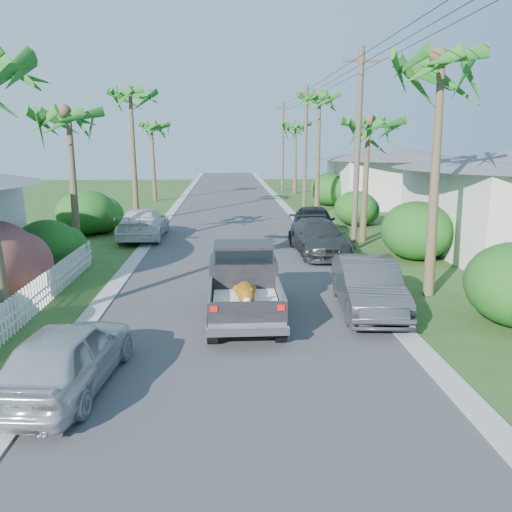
{
  "coord_description": "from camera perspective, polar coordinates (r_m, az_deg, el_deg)",
  "views": [
    {
      "loc": [
        -0.36,
        -9.64,
        4.93
      ],
      "look_at": [
        0.58,
        5.84,
        1.4
      ],
      "focal_mm": 35.0,
      "sensor_mm": 36.0,
      "label": 1
    }
  ],
  "objects": [
    {
      "name": "shrub_l_c",
      "position": [
        21.23,
        -22.77,
        1.15
      ],
      "size": [
        2.4,
        2.64,
        2.0
      ],
      "primitive_type": "ellipsoid",
      "color": "#144815",
      "rests_on": "ground"
    },
    {
      "name": "palm_r_d",
      "position": [
        50.15,
        4.56,
        14.84
      ],
      "size": [
        4.4,
        4.4,
        8.0
      ],
      "color": "brown",
      "rests_on": "ground"
    },
    {
      "name": "picket_fence",
      "position": [
        16.75,
        -23.04,
        -3.56
      ],
      "size": [
        0.1,
        11.0,
        1.0
      ],
      "primitive_type": "cube",
      "color": "white",
      "rests_on": "ground"
    },
    {
      "name": "utility_pole_d",
      "position": [
        52.98,
        3.07,
        12.44
      ],
      "size": [
        1.6,
        0.26,
        9.0
      ],
      "color": "brown",
      "rests_on": "ground"
    },
    {
      "name": "pickup_truck",
      "position": [
        14.56,
        -1.45,
        -2.79
      ],
      "size": [
        1.98,
        5.12,
        2.06
      ],
      "color": "black",
      "rests_on": "ground"
    },
    {
      "name": "shrub_r_b",
      "position": [
        22.5,
        17.88,
        2.79
      ],
      "size": [
        3.0,
        3.3,
        2.5
      ],
      "primitive_type": "ellipsoid",
      "color": "#144815",
      "rests_on": "ground"
    },
    {
      "name": "parked_car_rn",
      "position": [
        15.19,
        12.66,
        -3.37
      ],
      "size": [
        2.05,
        4.83,
        1.55
      ],
      "primitive_type": "imported",
      "rotation": [
        0.0,
        0.0,
        -0.09
      ],
      "color": "#333638",
      "rests_on": "ground"
    },
    {
      "name": "utility_pole_b",
      "position": [
        23.41,
        11.53,
        11.76
      ],
      "size": [
        1.6,
        0.26,
        9.0
      ],
      "color": "brown",
      "rests_on": "ground"
    },
    {
      "name": "utility_pole_c",
      "position": [
        38.11,
        5.67,
        12.26
      ],
      "size": [
        1.6,
        0.26,
        9.0
      ],
      "color": "brown",
      "rests_on": "ground"
    },
    {
      "name": "parked_car_rf",
      "position": [
        26.59,
        6.71,
        3.86
      ],
      "size": [
        2.15,
        4.94,
        1.66
      ],
      "primitive_type": "imported",
      "rotation": [
        0.0,
        0.0,
        -0.04
      ],
      "color": "black",
      "rests_on": "ground"
    },
    {
      "name": "parked_car_rm",
      "position": [
        22.68,
        7.15,
        2.12
      ],
      "size": [
        2.41,
        5.32,
        1.51
      ],
      "primitive_type": "imported",
      "rotation": [
        0.0,
        0.0,
        0.06
      ],
      "color": "#282A2D",
      "rests_on": "ground"
    },
    {
      "name": "parked_car_ln",
      "position": [
        10.94,
        -20.78,
        -10.71
      ],
      "size": [
        2.14,
        4.35,
        1.43
      ],
      "primitive_type": "imported",
      "rotation": [
        0.0,
        0.0,
        3.03
      ],
      "color": "#BABEC2",
      "rests_on": "ground"
    },
    {
      "name": "palm_l_d",
      "position": [
        44.1,
        -11.84,
        14.52
      ],
      "size": [
        4.4,
        4.4,
        7.7
      ],
      "color": "brown",
      "rests_on": "ground"
    },
    {
      "name": "curb_left",
      "position": [
        35.21,
        -9.88,
        4.63
      ],
      "size": [
        0.6,
        100.0,
        0.06
      ],
      "primitive_type": "cube",
      "color": "#A5A39E",
      "rests_on": "ground"
    },
    {
      "name": "palm_l_c",
      "position": [
        32.28,
        -14.2,
        17.75
      ],
      "size": [
        4.4,
        4.4,
        9.2
      ],
      "color": "brown",
      "rests_on": "ground"
    },
    {
      "name": "ground",
      "position": [
        10.83,
        -1.23,
        -14.24
      ],
      "size": [
        120.0,
        120.0,
        0.0
      ],
      "primitive_type": "plane",
      "color": "#2E4D1C",
      "rests_on": "ground"
    },
    {
      "name": "house_right_far",
      "position": [
        41.92,
        15.3,
        8.53
      ],
      "size": [
        9.0,
        8.0,
        4.6
      ],
      "color": "silver",
      "rests_on": "ground"
    },
    {
      "name": "road",
      "position": [
        34.99,
        -2.85,
        4.72
      ],
      "size": [
        8.0,
        100.0,
        0.02
      ],
      "primitive_type": "cube",
      "color": "#38383A",
      "rests_on": "ground"
    },
    {
      "name": "shrub_l_d",
      "position": [
        28.92,
        -18.81,
        4.73
      ],
      "size": [
        3.2,
        3.52,
        2.4
      ],
      "primitive_type": "ellipsoid",
      "color": "#144815",
      "rests_on": "ground"
    },
    {
      "name": "shrub_r_d",
      "position": [
        40.67,
        8.49,
        7.56
      ],
      "size": [
        3.2,
        3.52,
        2.6
      ],
      "primitive_type": "ellipsoid",
      "color": "#144815",
      "rests_on": "ground"
    },
    {
      "name": "palm_r_c",
      "position": [
        36.38,
        7.29,
        17.73
      ],
      "size": [
        4.4,
        4.4,
        9.4
      ],
      "color": "brown",
      "rests_on": "ground"
    },
    {
      "name": "palm_r_b",
      "position": [
        25.62,
        12.73,
        14.8
      ],
      "size": [
        4.4,
        4.4,
        7.2
      ],
      "color": "brown",
      "rests_on": "ground"
    },
    {
      "name": "palm_r_a",
      "position": [
        17.18,
        20.73,
        20.39
      ],
      "size": [
        4.4,
        4.4,
        8.7
      ],
      "color": "brown",
      "rests_on": "ground"
    },
    {
      "name": "shrub_r_c",
      "position": [
        30.91,
        11.35,
        5.36
      ],
      "size": [
        2.6,
        2.86,
        2.1
      ],
      "primitive_type": "ellipsoid",
      "color": "#144815",
      "rests_on": "ground"
    },
    {
      "name": "palm_l_b",
      "position": [
        22.61,
        -20.75,
        15.11
      ],
      "size": [
        4.4,
        4.4,
        7.4
      ],
      "color": "brown",
      "rests_on": "ground"
    },
    {
      "name": "curb_right",
      "position": [
        35.29,
        4.18,
        4.8
      ],
      "size": [
        0.6,
        100.0,
        0.06
      ],
      "primitive_type": "cube",
      "color": "#A5A39E",
      "rests_on": "ground"
    },
    {
      "name": "parked_car_lf",
      "position": [
        26.79,
        -12.75,
        3.61
      ],
      "size": [
        2.23,
        5.44,
        1.58
      ],
      "primitive_type": "imported",
      "rotation": [
        0.0,
        0.0,
        3.14
      ],
      "color": "silver",
      "rests_on": "ground"
    }
  ]
}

